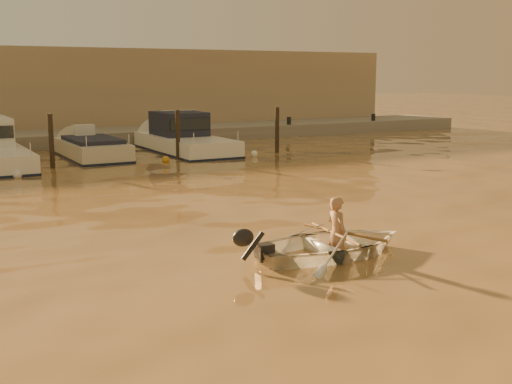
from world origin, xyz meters
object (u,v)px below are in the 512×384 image
waterfront_building (2,93)px  dinghy (332,245)px  moored_boat_4 (185,138)px  person (337,233)px  moored_boat_3 (91,152)px

waterfront_building → dinghy: bearing=-85.9°
moored_boat_4 → waterfront_building: bearing=118.8°
dinghy → waterfront_building: waterfront_building is taller
person → moored_boat_4: size_ratio=0.19×
moored_boat_3 → waterfront_building: 11.36m
dinghy → moored_boat_3: size_ratio=0.53×
moored_boat_3 → waterfront_building: (-1.84, 11.00, 2.17)m
person → moored_boat_4: 17.22m
person → moored_boat_4: bearing=-12.1°
dinghy → moored_boat_4: (4.05, 16.75, 0.42)m
waterfront_building → person: bearing=-85.7°
moored_boat_4 → moored_boat_3: bearing=180.0°
dinghy → waterfront_building: (-1.98, 27.75, 2.19)m
waterfront_building → moored_boat_3: bearing=-80.5°
dinghy → moored_boat_4: bearing=-12.5°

